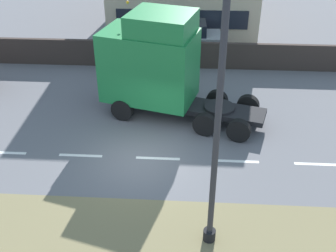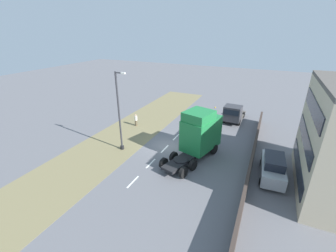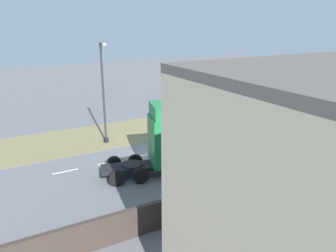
% 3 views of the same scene
% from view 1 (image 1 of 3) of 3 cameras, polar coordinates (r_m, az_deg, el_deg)
% --- Properties ---
extents(ground_plane, '(120.00, 120.00, 0.00)m').
position_cam_1_polar(ground_plane, '(17.30, -3.69, -4.31)').
color(ground_plane, slate).
rests_on(ground_plane, ground).
extents(lane_markings, '(0.16, 14.60, 0.00)m').
position_cam_1_polar(lane_markings, '(17.23, -1.38, -4.40)').
color(lane_markings, white).
rests_on(lane_markings, ground).
extents(boundary_wall, '(0.25, 24.00, 1.55)m').
position_cam_1_polar(boundary_wall, '(24.74, -1.31, 9.70)').
color(boundary_wall, '#382D28').
rests_on(boundary_wall, ground).
extents(lorry_cab, '(4.36, 7.76, 5.03)m').
position_cam_1_polar(lorry_cab, '(19.23, -1.77, 8.26)').
color(lorry_cab, black).
rests_on(lorry_cab, ground).
extents(parked_car, '(2.18, 4.88, 2.10)m').
position_cam_1_polar(parked_car, '(26.27, 1.93, 11.65)').
color(parked_car, '#9EA3A8').
rests_on(parked_car, ground).
extents(lamp_post, '(1.32, 0.40, 8.44)m').
position_cam_1_polar(lamp_post, '(11.58, 6.55, -1.83)').
color(lamp_post, black).
rests_on(lamp_post, ground).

